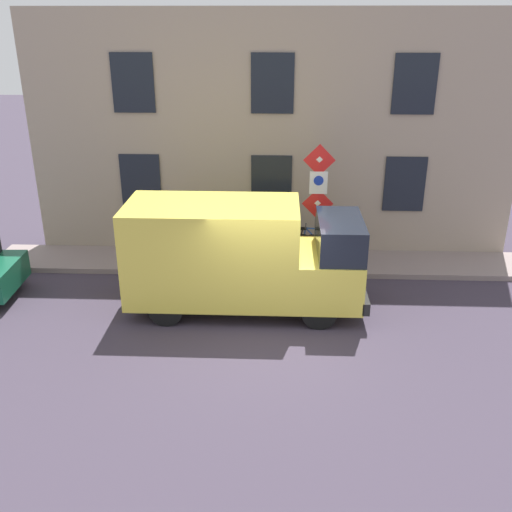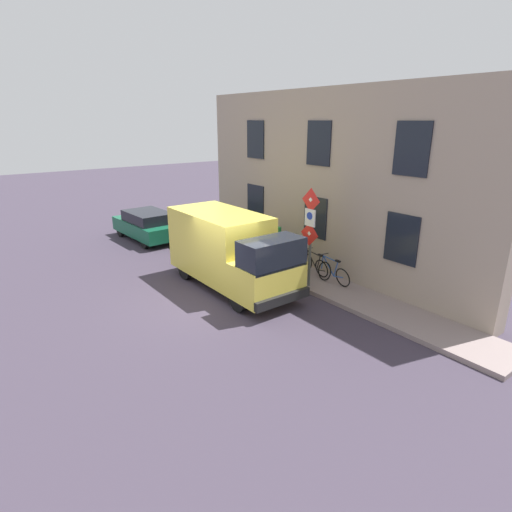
# 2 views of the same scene
# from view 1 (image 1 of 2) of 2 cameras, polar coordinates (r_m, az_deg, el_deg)

# --- Properties ---
(ground_plane) EXTENTS (80.00, 80.00, 0.00)m
(ground_plane) POSITION_cam_1_polar(r_m,az_deg,el_deg) (12.48, 1.09, -7.37)
(ground_plane) COLOR #3B3341
(sidewalk_slab) EXTENTS (1.66, 15.08, 0.14)m
(sidewalk_slab) POSITION_cam_1_polar(r_m,az_deg,el_deg) (15.64, 1.42, -0.61)
(sidewalk_slab) COLOR gray
(sidewalk_slab) RESTS_ON ground_plane
(building_facade) EXTENTS (0.75, 13.08, 6.51)m
(building_facade) POSITION_cam_1_polar(r_m,az_deg,el_deg) (15.83, 1.62, 11.75)
(building_facade) COLOR tan
(building_facade) RESTS_ON ground_plane
(sign_post_stacked) EXTENTS (0.15, 0.56, 3.18)m
(sign_post_stacked) POSITION_cam_1_polar(r_m,az_deg,el_deg) (14.36, 6.18, 6.16)
(sign_post_stacked) COLOR #474C47
(sign_post_stacked) RESTS_ON sidewalk_slab
(delivery_van) EXTENTS (2.01, 5.33, 2.50)m
(delivery_van) POSITION_cam_1_polar(r_m,az_deg,el_deg) (12.85, -1.61, 0.17)
(delivery_van) COLOR #E5D14A
(delivery_van) RESTS_ON ground_plane
(bicycle_blue) EXTENTS (0.46, 1.72, 0.89)m
(bicycle_blue) POSITION_cam_1_polar(r_m,az_deg,el_deg) (15.77, 6.59, 1.18)
(bicycle_blue) COLOR black
(bicycle_blue) RESTS_ON sidewalk_slab
(bicycle_black) EXTENTS (0.47, 1.72, 0.89)m
(bicycle_black) POSITION_cam_1_polar(r_m,az_deg,el_deg) (15.73, 3.68, 1.23)
(bicycle_black) COLOR black
(bicycle_black) RESTS_ON sidewalk_slab
(pedestrian) EXTENTS (0.40, 0.47, 1.72)m
(pedestrian) POSITION_cam_1_polar(r_m,az_deg,el_deg) (15.28, -3.21, 2.83)
(pedestrian) COLOR #262B47
(pedestrian) RESTS_ON sidewalk_slab
(litter_bin) EXTENTS (0.44, 0.44, 0.90)m
(litter_bin) POSITION_cam_1_polar(r_m,az_deg,el_deg) (15.00, 1.84, 0.49)
(litter_bin) COLOR #2D5133
(litter_bin) RESTS_ON sidewalk_slab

